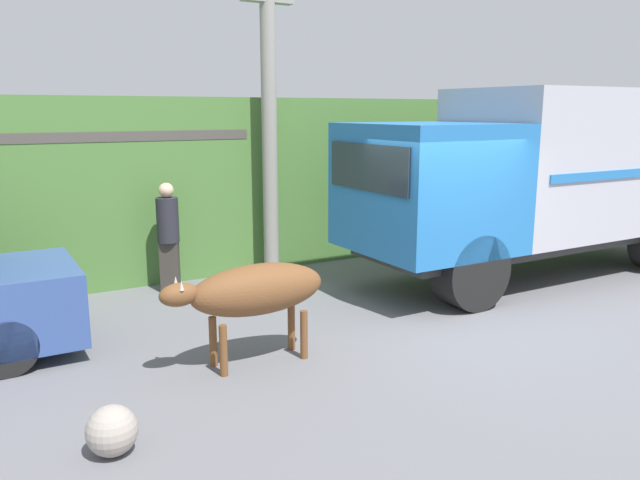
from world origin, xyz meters
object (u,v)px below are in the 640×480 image
(roadside_rock, at_px, (112,431))
(brown_cow, at_px, (255,291))
(utility_pole, at_px, (269,119))
(cargo_truck, at_px, (551,172))
(pedestrian_on_hill, at_px, (168,232))

(roadside_rock, bearing_deg, brown_cow, 32.86)
(utility_pole, bearing_deg, cargo_truck, -28.04)
(cargo_truck, height_order, brown_cow, cargo_truck)
(cargo_truck, bearing_deg, pedestrian_on_hill, 161.72)
(utility_pole, distance_m, roadside_rock, 6.57)
(cargo_truck, relative_size, pedestrian_on_hill, 4.20)
(utility_pole, bearing_deg, roadside_rock, -128.47)
(cargo_truck, height_order, pedestrian_on_hill, cargo_truck)
(pedestrian_on_hill, height_order, roadside_rock, pedestrian_on_hill)
(brown_cow, bearing_deg, cargo_truck, 21.67)
(brown_cow, xyz_separation_m, pedestrian_on_hill, (-0.00, 3.40, 0.11))
(pedestrian_on_hill, distance_m, roadside_rock, 5.05)
(cargo_truck, xyz_separation_m, brown_cow, (-6.27, -1.19, -0.96))
(utility_pole, bearing_deg, pedestrian_on_hill, -176.19)
(cargo_truck, xyz_separation_m, utility_pole, (-4.39, 2.34, 0.93))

